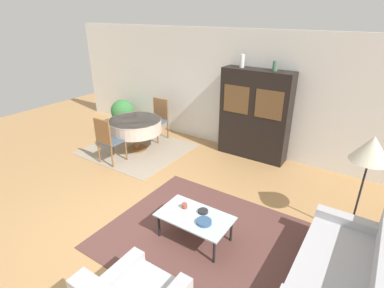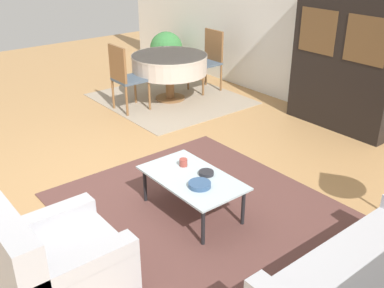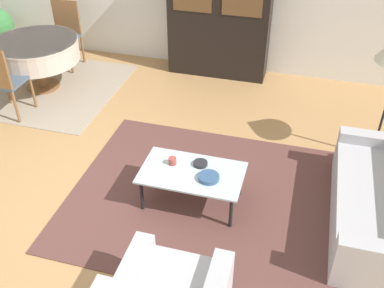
% 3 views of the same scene
% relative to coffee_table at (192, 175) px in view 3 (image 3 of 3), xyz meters
% --- Properties ---
extents(ground_plane, '(14.00, 14.00, 0.00)m').
position_rel_coffee_table_xyz_m(ground_plane, '(-0.92, -0.38, -0.37)').
color(ground_plane, tan).
extents(area_rug, '(2.86, 2.38, 0.01)m').
position_rel_coffee_table_xyz_m(area_rug, '(0.13, 0.10, -0.36)').
color(area_rug, brown).
rests_on(area_rug, ground_plane).
extents(dining_rug, '(2.22, 2.07, 0.01)m').
position_rel_coffee_table_xyz_m(dining_rug, '(-2.82, 1.81, -0.36)').
color(dining_rug, gray).
rests_on(dining_rug, ground_plane).
extents(coffee_table, '(1.04, 0.61, 0.39)m').
position_rel_coffee_table_xyz_m(coffee_table, '(0.00, 0.00, 0.00)').
color(coffee_table, black).
rests_on(coffee_table, area_rug).
extents(display_cabinet, '(1.50, 0.42, 1.94)m').
position_rel_coffee_table_xyz_m(display_cabinet, '(-0.41, 2.99, 0.61)').
color(display_cabinet, black).
rests_on(display_cabinet, ground_plane).
extents(dining_table, '(1.22, 1.22, 0.74)m').
position_rel_coffee_table_xyz_m(dining_table, '(-2.81, 1.80, 0.23)').
color(dining_table, brown).
rests_on(dining_table, dining_rug).
extents(dining_chair_near, '(0.44, 0.44, 1.02)m').
position_rel_coffee_table_xyz_m(dining_chair_near, '(-2.81, 0.96, 0.21)').
color(dining_chair_near, brown).
rests_on(dining_chair_near, dining_rug).
extents(dining_chair_far, '(0.44, 0.44, 1.02)m').
position_rel_coffee_table_xyz_m(dining_chair_far, '(-2.81, 2.63, 0.21)').
color(dining_chair_far, brown).
rests_on(dining_chair_far, dining_rug).
extents(cup, '(0.08, 0.08, 0.08)m').
position_rel_coffee_table_xyz_m(cup, '(-0.23, 0.07, 0.07)').
color(cup, '#9E4238').
rests_on(cup, coffee_table).
extents(bowl, '(0.21, 0.21, 0.04)m').
position_rel_coffee_table_xyz_m(bowl, '(0.19, -0.06, 0.06)').
color(bowl, '#33517A').
rests_on(bowl, coffee_table).
extents(bowl_small, '(0.15, 0.15, 0.03)m').
position_rel_coffee_table_xyz_m(bowl_small, '(0.05, 0.13, 0.05)').
color(bowl_small, '#232328').
rests_on(bowl_small, coffee_table).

